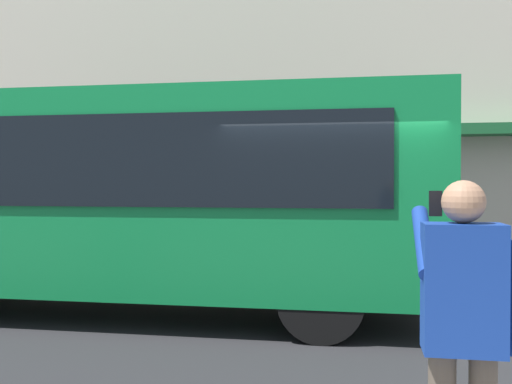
% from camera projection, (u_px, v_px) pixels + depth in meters
% --- Properties ---
extents(ground_plane, '(60.00, 60.00, 0.00)m').
position_uv_depth(ground_plane, '(335.00, 326.00, 7.52)').
color(ground_plane, '#232326').
extents(building_facade_far, '(28.00, 1.55, 12.00)m').
position_uv_depth(building_facade_far, '(348.00, 10.00, 14.11)').
color(building_facade_far, beige).
rests_on(building_facade_far, ground_plane).
extents(red_bus, '(9.05, 2.54, 3.08)m').
position_uv_depth(red_bus, '(112.00, 193.00, 8.29)').
color(red_bus, '#0F7238').
rests_on(red_bus, ground_plane).
extents(pedestrian_photographer, '(0.53, 0.52, 1.70)m').
position_uv_depth(pedestrian_photographer, '(463.00, 319.00, 2.99)').
color(pedestrian_photographer, '#4C4238').
rests_on(pedestrian_photographer, sidewalk_curb).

